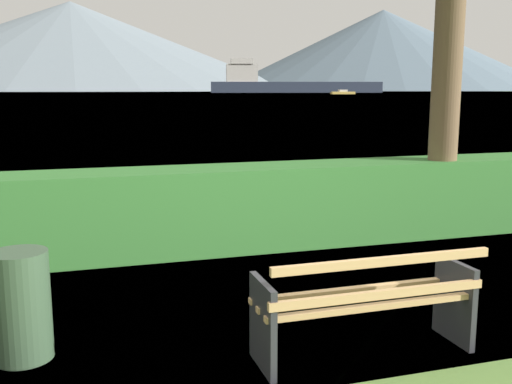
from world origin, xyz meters
The scene contains 8 objects.
ground_plane centered at (0.00, 0.00, 0.00)m, with size 1400.00×1400.00×0.00m, color #567A38.
water_surface centered at (0.00, 309.56, 0.00)m, with size 620.00×620.00×0.00m, color #7A99A8.
park_bench centered at (0.00, -0.06, 0.43)m, with size 1.74×0.58×0.87m.
hedge_row centered at (0.00, 3.33, 0.53)m, with size 12.43×0.87×1.06m, color #387A33.
trash_bin centered at (-2.54, 0.68, 0.42)m, with size 0.44×0.44×0.85m, color #385138.
cargo_ship_large centered at (99.40, 280.32, 4.65)m, with size 85.94×29.13×16.64m.
fishing_boat_near centered at (93.25, 197.61, 0.61)m, with size 9.01×3.69×1.68m.
distant_hills centered at (64.90, 582.34, 40.85)m, with size 856.66×433.55×84.00m.
Camera 1 is at (-2.08, -3.94, 2.06)m, focal length 41.51 mm.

